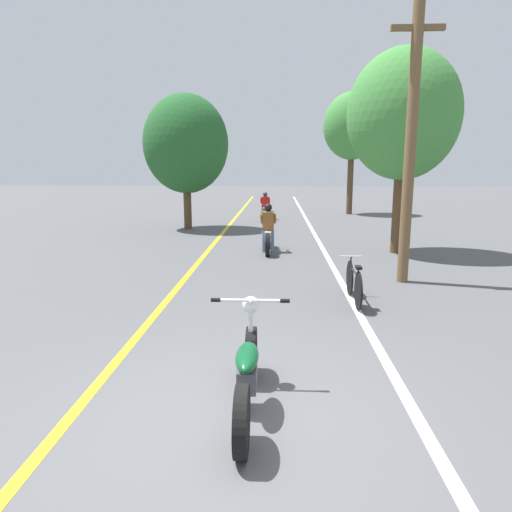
{
  "coord_description": "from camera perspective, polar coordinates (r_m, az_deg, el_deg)",
  "views": [
    {
      "loc": [
        0.43,
        -4.33,
        2.55
      ],
      "look_at": [
        0.04,
        4.12,
        0.9
      ],
      "focal_mm": 32.0,
      "sensor_mm": 36.0,
      "label": 1
    }
  ],
  "objects": [
    {
      "name": "motorcycle_rider_lead",
      "position": [
        13.91,
        1.53,
        2.78
      ],
      "size": [
        0.5,
        2.1,
        1.47
      ],
      "color": "black",
      "rests_on": "ground"
    },
    {
      "name": "bicycle_parked",
      "position": [
        8.93,
        12.15,
        -3.3
      ],
      "size": [
        0.44,
        1.69,
        0.82
      ],
      "color": "black",
      "rests_on": "ground"
    },
    {
      "name": "roadside_tree_right_near",
      "position": [
        14.34,
        17.95,
        16.39
      ],
      "size": [
        3.23,
        2.91,
        5.9
      ],
      "color": "#513A23",
      "rests_on": "ground"
    },
    {
      "name": "roadside_tree_left",
      "position": [
        19.31,
        -8.77,
        13.64
      ],
      "size": [
        3.46,
        3.12,
        5.48
      ],
      "color": "#513A23",
      "rests_on": "ground"
    },
    {
      "name": "roadside_tree_right_far",
      "position": [
        25.88,
        11.94,
        15.54
      ],
      "size": [
        3.09,
        2.78,
        6.5
      ],
      "color": "#513A23",
      "rests_on": "ground"
    },
    {
      "name": "ground_plane",
      "position": [
        5.04,
        -2.74,
        -19.37
      ],
      "size": [
        120.0,
        120.0,
        0.0
      ],
      "primitive_type": "plane",
      "color": "#515154"
    },
    {
      "name": "utility_pole",
      "position": [
        10.59,
        18.76,
        13.26
      ],
      "size": [
        1.1,
        0.24,
        5.96
      ],
      "color": "brown",
      "rests_on": "ground"
    },
    {
      "name": "motorcycle_foreground",
      "position": [
        4.98,
        -1.07,
        -14.16
      ],
      "size": [
        0.91,
        2.16,
        1.07
      ],
      "color": "black",
      "rests_on": "ground"
    },
    {
      "name": "lane_stripe_edge",
      "position": [
        16.71,
        7.65,
        2.17
      ],
      "size": [
        0.14,
        48.0,
        0.01
      ],
      "primitive_type": "cube",
      "color": "white",
      "rests_on": "ground"
    },
    {
      "name": "motorcycle_rider_far",
      "position": [
        22.61,
        1.14,
        5.87
      ],
      "size": [
        0.5,
        2.07,
        1.36
      ],
      "color": "black",
      "rests_on": "ground"
    },
    {
      "name": "lane_stripe_center",
      "position": [
        16.78,
        -4.69,
        2.27
      ],
      "size": [
        0.14,
        48.0,
        0.01
      ],
      "primitive_type": "cube",
      "color": "yellow",
      "rests_on": "ground"
    }
  ]
}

